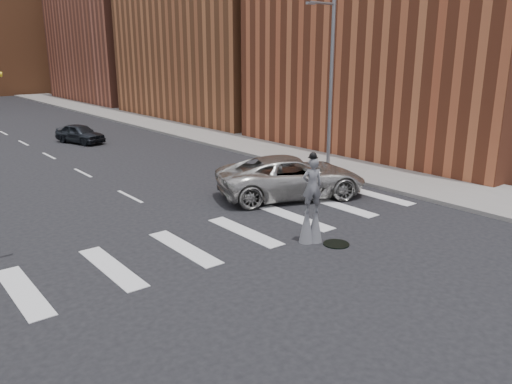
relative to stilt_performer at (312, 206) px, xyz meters
The scene contains 8 objects.
ground_plane 3.09m from the stilt_performer, 153.41° to the left, with size 160.00×160.00×0.00m, color black.
sidewalk_right 28.12m from the stilt_performer, 69.13° to the left, with size 5.00×90.00×0.18m, color slate.
manhole 1.59m from the stilt_performer, 55.97° to the right, with size 0.90×0.90×0.04m, color black.
building_far 59.23m from the stilt_performer, 70.55° to the left, with size 16.00×22.00×20.00m, color brown.
streetlight 11.66m from the stilt_performer, 40.75° to the left, with size 2.05×0.20×9.00m.
stilt_performer is the anchor object (origin of this frame).
suv_crossing 5.72m from the stilt_performer, 54.25° to the left, with size 3.13×6.79×1.89m, color #B1AEA7.
car_near 24.68m from the stilt_performer, 88.12° to the left, with size 1.65×4.09×1.39m, color black.
Camera 1 is at (-9.21, -12.84, 6.40)m, focal length 35.00 mm.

